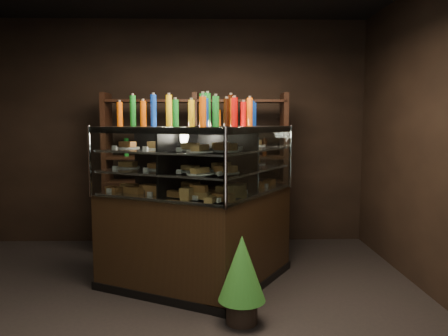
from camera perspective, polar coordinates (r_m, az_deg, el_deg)
The scene contains 7 objects.
ground at distance 3.86m, azimuth -8.47°, elevation -19.30°, with size 5.00×5.00×0.00m, color black.
room_shell at distance 3.50m, azimuth -8.98°, elevation 10.80°, with size 5.02×5.02×3.01m.
display_case at distance 4.39m, azimuth -2.76°, elevation -8.64°, with size 2.07×1.65×1.61m.
food_display at distance 4.26m, azimuth -2.79°, elevation 0.17°, with size 1.63×1.23×0.49m.
bottles_top at distance 4.25m, azimuth -2.86°, elevation 7.35°, with size 1.46×1.09×0.30m.
potted_conifer at distance 3.63m, azimuth 2.36°, elevation -12.76°, with size 0.39×0.39×0.83m.
back_shelving at distance 5.61m, azimuth -3.68°, elevation -4.61°, with size 2.29×0.45×2.00m.
Camera 1 is at (0.45, -3.46, 1.65)m, focal length 35.00 mm.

